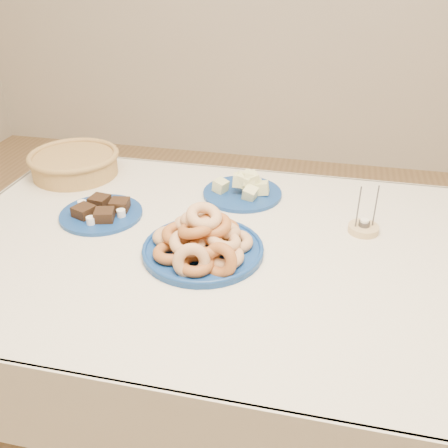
{
  "coord_description": "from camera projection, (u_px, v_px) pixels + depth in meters",
  "views": [
    {
      "loc": [
        0.26,
        -1.2,
        1.53
      ],
      "look_at": [
        0.0,
        -0.05,
        0.85
      ],
      "focal_mm": 40.0,
      "sensor_mm": 36.0,
      "label": 1
    }
  ],
  "objects": [
    {
      "name": "donut_platter",
      "position": [
        203.0,
        242.0,
        1.39
      ],
      "size": [
        0.39,
        0.39,
        0.16
      ],
      "rotation": [
        0.0,
        0.0,
        0.15
      ],
      "color": "navy",
      "rests_on": "dining_table"
    },
    {
      "name": "candle_holder",
      "position": [
        364.0,
        228.0,
        1.51
      ],
      "size": [
        0.12,
        0.12,
        0.15
      ],
      "rotation": [
        0.0,
        0.0,
        0.33
      ],
      "color": "tan",
      "rests_on": "dining_table"
    },
    {
      "name": "melon_plate",
      "position": [
        244.0,
        189.0,
        1.71
      ],
      "size": [
        0.29,
        0.29,
        0.1
      ],
      "rotation": [
        0.0,
        0.0,
        0.05
      ],
      "color": "navy",
      "rests_on": "dining_table"
    },
    {
      "name": "brownie_plate",
      "position": [
        101.0,
        212.0,
        1.59
      ],
      "size": [
        0.27,
        0.27,
        0.05
      ],
      "rotation": [
        0.0,
        0.0,
        0.02
      ],
      "color": "navy",
      "rests_on": "dining_table"
    },
    {
      "name": "ground",
      "position": [
        227.0,
        418.0,
        1.83
      ],
      "size": [
        5.0,
        5.0,
        0.0
      ],
      "primitive_type": "plane",
      "color": "olive",
      "rests_on": "ground"
    },
    {
      "name": "dining_table",
      "position": [
        228.0,
        275.0,
        1.5
      ],
      "size": [
        1.71,
        1.11,
        0.75
      ],
      "color": "brown",
      "rests_on": "ground"
    },
    {
      "name": "wicker_basket",
      "position": [
        74.0,
        163.0,
        1.86
      ],
      "size": [
        0.42,
        0.42,
        0.09
      ],
      "rotation": [
        0.0,
        0.0,
        0.33
      ],
      "color": "olive",
      "rests_on": "dining_table"
    }
  ]
}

